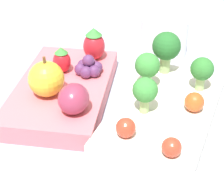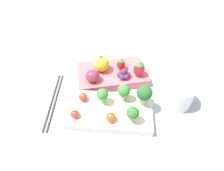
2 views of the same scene
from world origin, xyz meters
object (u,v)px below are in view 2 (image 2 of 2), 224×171
Objects in this scene: broccoli_floret_2 at (133,113)px; grape_cluster at (124,74)px; broccoli_floret_1 at (144,93)px; apple at (101,64)px; chopsticks_pair at (54,100)px; strawberry_0 at (121,64)px; strawberry_1 at (139,69)px; cherry_tomato_0 at (109,117)px; drinking_cup at (178,95)px; cherry_tomato_2 at (83,97)px; broccoli_floret_0 at (102,95)px; cherry_tomato_1 at (75,114)px; bento_box_fruit at (112,74)px; broccoli_floret_3 at (124,91)px; bento_box_savoury at (112,111)px; plum at (92,76)px.

grape_cluster is (0.01, -0.16, -0.02)m from broccoli_floret_2.
broccoli_floret_2 is at bearing 56.26° from broccoli_floret_1.
chopsticks_pair is at bearing 35.05° from apple.
broccoli_floret_1 is 1.57× the size of strawberry_0.
grape_cluster is (0.05, 0.01, -0.01)m from strawberry_1.
chopsticks_pair is (0.15, -0.09, -0.03)m from cherry_tomato_0.
grape_cluster is at bearing -32.05° from drinking_cup.
cherry_tomato_2 is 0.11× the size of chopsticks_pair.
cherry_tomato_1 is (0.07, 0.04, -0.02)m from broccoli_floret_0.
broccoli_floret_2 is 0.17m from strawberry_1.
apple is 1.40× the size of strawberry_0.
bento_box_fruit is at bearing 165.87° from apple.
grape_cluster is at bearing 7.65° from strawberry_1.
cherry_tomato_2 is 0.13m from apple.
broccoli_floret_3 is at bearing -19.57° from broccoli_floret_1.
drinking_cup is (-0.26, 0.00, -0.00)m from cherry_tomato_2.
grape_cluster is at bearing 151.67° from apple.
broccoli_floret_1 is (-0.11, 0.01, 0.01)m from broccoli_floret_0.
cherry_tomato_2 reaches higher than chopsticks_pair.
drinking_cup is (-0.17, 0.11, 0.02)m from bento_box_fruit.
strawberry_0 reaches higher than drinking_cup.
broccoli_floret_0 reaches higher than cherry_tomato_0.
cherry_tomato_1 is 0.27× the size of drinking_cup.
cherry_tomato_0 is 0.10m from cherry_tomato_2.
broccoli_floret_2 is 0.16m from grape_cluster.
cherry_tomato_0 is at bearing 169.29° from cherry_tomato_1.
apple is at bearing -52.61° from broccoli_floret_1.
drinking_cup is (-0.09, 0.09, -0.02)m from strawberry_1.
plum reaches higher than bento_box_savoury.
broccoli_floret_2 reaches higher than chopsticks_pair.
strawberry_0 is (-0.05, -0.19, 0.01)m from cherry_tomato_0.
plum is at bearing -73.26° from cherry_tomato_0.
cherry_tomato_1 is 0.06m from cherry_tomato_2.
cherry_tomato_0 is 0.16m from grape_cluster.
broccoli_floret_0 is at bearing 90.18° from apple.
broccoli_floret_1 is at bearing 145.39° from plum.
bento_box_fruit reaches higher than chopsticks_pair.
bento_box_fruit is 0.21m from drinking_cup.
plum is at bearing -155.87° from chopsticks_pair.
broccoli_floret_2 is 0.18m from plum.
chopsticks_pair is (0.07, -0.08, -0.03)m from cherry_tomato_1.
bento_box_savoury is 5.59× the size of grape_cluster.
broccoli_floret_3 is 0.13m from apple.
broccoli_floret_3 is 1.24× the size of plum.
bento_box_savoury is 2.93× the size of drinking_cup.
cherry_tomato_2 is 0.58× the size of strawberry_0.
strawberry_0 is at bearing -83.12° from grape_cluster.
apple is at bearing -14.13° from bento_box_fruit.
plum is 0.09m from grape_cluster.
strawberry_0 is at bearing -176.83° from apple.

